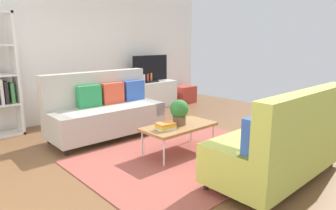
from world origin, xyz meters
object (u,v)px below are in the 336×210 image
Objects in this scene: bottle_1 at (148,78)px; tv at (150,69)px; potted_plant at (179,111)px; storage_trunk at (185,94)px; tv_console at (150,95)px; coffee_table at (179,127)px; bottle_0 at (144,79)px; vase_0 at (129,82)px; bottle_2 at (151,78)px; table_book_0 at (166,128)px; couch_green at (282,144)px; couch_beige at (105,111)px; vase_1 at (135,79)px.

tv is at bearing 10.98° from bottle_1.
storage_trunk is at bearing 43.21° from potted_plant.
tv_console is 0.44m from bottle_1.
bottle_0 is at bearing 62.26° from coffee_table.
storage_trunk is 2.42× the size of bottle_1.
bottle_1 is (-0.10, -0.02, -0.20)m from tv.
bottle_2 is (0.58, -0.09, 0.05)m from vase_0.
coffee_table is 1.10× the size of tv.
bottle_0 reaches higher than storage_trunk.
bottle_1 reaches higher than storage_trunk.
tv is at bearing 54.65° from table_book_0.
bottle_2 reaches higher than vase_0.
storage_trunk is (1.10, -0.08, -0.73)m from tv.
table_book_0 is (-2.96, -2.54, 0.22)m from storage_trunk.
storage_trunk is 1.40× the size of potted_plant.
couch_green reaches higher than bottle_2.
table_book_0 is (-1.86, -2.64, 0.12)m from tv_console.
bottle_2 is at bearing 71.91° from couch_green.
couch_beige is 2.10m from bottle_0.
vase_0 is (-1.68, 0.15, 0.48)m from storage_trunk.
couch_beige is 1.46m from table_book_0.
bottle_1 reaches higher than bottle_0.
coffee_table is (-0.28, 1.42, -0.05)m from couch_green.
bottle_0 is 0.11m from bottle_1.
bottle_1 is at bearing 177.14° from storage_trunk.
coffee_table is 2.92m from bottle_0.
bottle_0 is (1.32, 2.54, 0.12)m from potted_plant.
vase_0 is 0.60× the size of bottle_0.
vase_0 is at bearing 175.07° from tv_console.
potted_plant is (-1.54, -2.56, -0.33)m from tv.
bottle_1 is at bearing 0.00° from bottle_0.
tv reaches higher than vase_1.
vase_0 is 0.18m from vase_1.
coffee_table is at bearing 105.91° from couch_beige.
bottle_2 is at bearing -77.79° from tv.
couch_beige is 2.33m from tv.
tv reaches higher than couch_beige.
bottle_2 is (1.57, 2.57, 0.36)m from coffee_table.
couch_green reaches higher than vase_0.
bottle_1 is at bearing -10.69° from vase_0.
vase_1 is at bearing 0.00° from vase_0.
coffee_table is at bearing -113.69° from vase_1.
couch_green reaches higher than bottle_0.
vase_0 is 0.38m from bottle_0.
table_book_0 is at bearing -125.35° from tv.
bottle_1 reaches higher than vase_1.
couch_beige is 1.48m from coffee_table.
coffee_table is 2.97m from bottle_1.
tv is 0.20m from bottle_2.
vase_1 is (0.88, 4.08, 0.29)m from couch_green.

